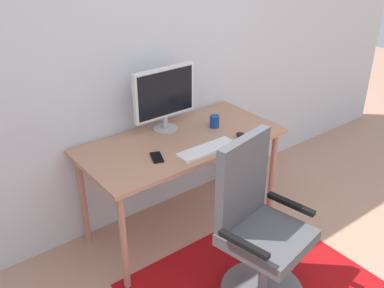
{
  "coord_description": "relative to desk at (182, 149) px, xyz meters",
  "views": [
    {
      "loc": [
        -1.59,
        -0.44,
        2.16
      ],
      "look_at": [
        -0.07,
        1.53,
        0.86
      ],
      "focal_mm": 41.26,
      "sensor_mm": 36.0,
      "label": 1
    }
  ],
  "objects": [
    {
      "name": "office_chair",
      "position": [
        -0.03,
        -0.81,
        -0.25
      ],
      "size": [
        0.59,
        0.54,
        1.06
      ],
      "rotation": [
        0.0,
        0.0,
        0.19
      ],
      "color": "slate",
      "rests_on": "ground"
    },
    {
      "name": "monitor",
      "position": [
        0.01,
        0.2,
        0.34
      ],
      "size": [
        0.49,
        0.18,
        0.47
      ],
      "color": "#B2B2B7",
      "rests_on": "desk"
    },
    {
      "name": "wall_back",
      "position": [
        -0.03,
        0.42,
        0.62
      ],
      "size": [
        6.0,
        0.1,
        2.6
      ],
      "primitive_type": "cube",
      "color": "silver",
      "rests_on": "ground"
    },
    {
      "name": "coffee_cup",
      "position": [
        0.32,
        0.02,
        0.12
      ],
      "size": [
        0.07,
        0.07,
        0.09
      ],
      "primitive_type": "cylinder",
      "color": "#123F97",
      "rests_on": "desk"
    },
    {
      "name": "computer_mouse",
      "position": [
        0.36,
        -0.24,
        0.09
      ],
      "size": [
        0.06,
        0.1,
        0.03
      ],
      "primitive_type": "ellipsoid",
      "color": "black",
      "rests_on": "desk"
    },
    {
      "name": "desk",
      "position": [
        0.0,
        0.0,
        0.0
      ],
      "size": [
        1.44,
        0.69,
        0.76
      ],
      "color": "tan",
      "rests_on": "ground"
    },
    {
      "name": "cell_phone",
      "position": [
        -0.28,
        -0.11,
        0.08
      ],
      "size": [
        0.11,
        0.16,
        0.01
      ],
      "primitive_type": "cube",
      "rotation": [
        0.0,
        0.0,
        -0.38
      ],
      "color": "black",
      "rests_on": "desk"
    },
    {
      "name": "area_rug",
      "position": [
        -0.02,
        -0.77,
        -0.68
      ],
      "size": [
        1.46,
        1.12,
        0.01
      ],
      "primitive_type": "cube",
      "color": "#A60E12",
      "rests_on": "ground"
    },
    {
      "name": "keyboard",
      "position": [
        0.04,
        -0.23,
        0.08
      ],
      "size": [
        0.43,
        0.13,
        0.02
      ],
      "primitive_type": "cube",
      "color": "white",
      "rests_on": "desk"
    }
  ]
}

